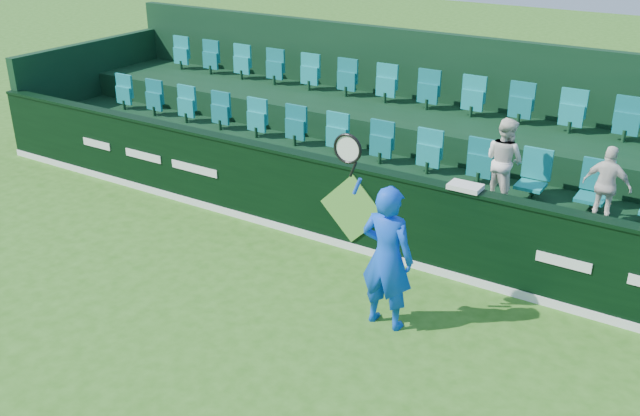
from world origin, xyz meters
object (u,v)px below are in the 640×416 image
Objects in this scene: spectator_middle at (607,186)px; towel at (465,187)px; tennis_player at (387,256)px; spectator_left at (504,160)px.

towel is at bearing 41.07° from spectator_middle.
towel is (0.33, 1.61, 0.43)m from tennis_player.
tennis_player is at bearing 104.62° from spectator_left.
spectator_middle reaches higher than towel.
spectator_middle is at bearing 35.21° from towel.
tennis_player reaches higher than spectator_left.
tennis_player reaches higher than spectator_middle.
tennis_player is 1.70m from towel.
spectator_middle is (1.92, 2.73, 0.41)m from tennis_player.
tennis_player is 5.70× the size of towel.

